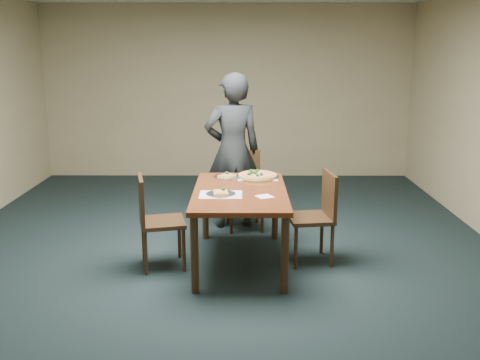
{
  "coord_description": "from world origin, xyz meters",
  "views": [
    {
      "loc": [
        0.24,
        -4.83,
        2.07
      ],
      "look_at": [
        0.22,
        0.18,
        0.85
      ],
      "focal_mm": 40.0,
      "sensor_mm": 36.0,
      "label": 1
    }
  ],
  "objects_px": {
    "slice_plate_near": "(221,193)",
    "slice_plate_far": "(227,176)",
    "diner": "(233,151)",
    "dining_table": "(240,199)",
    "chair_far": "(244,185)",
    "chair_right": "(318,212)",
    "chair_left": "(154,216)",
    "pizza_pan": "(257,175)"
  },
  "relations": [
    {
      "from": "pizza_pan",
      "to": "slice_plate_near",
      "type": "distance_m",
      "value": 0.79
    },
    {
      "from": "dining_table",
      "to": "slice_plate_near",
      "type": "relative_size",
      "value": 5.36
    },
    {
      "from": "chair_left",
      "to": "slice_plate_far",
      "type": "height_order",
      "value": "chair_left"
    },
    {
      "from": "chair_far",
      "to": "slice_plate_near",
      "type": "bearing_deg",
      "value": -107.3
    },
    {
      "from": "chair_left",
      "to": "pizza_pan",
      "type": "xyz_separation_m",
      "value": [
        1.01,
        0.64,
        0.26
      ]
    },
    {
      "from": "dining_table",
      "to": "pizza_pan",
      "type": "relative_size",
      "value": 3.32
    },
    {
      "from": "dining_table",
      "to": "diner",
      "type": "height_order",
      "value": "diner"
    },
    {
      "from": "slice_plate_near",
      "to": "slice_plate_far",
      "type": "height_order",
      "value": "slice_plate_near"
    },
    {
      "from": "dining_table",
      "to": "chair_right",
      "type": "height_order",
      "value": "chair_right"
    },
    {
      "from": "chair_left",
      "to": "diner",
      "type": "height_order",
      "value": "diner"
    },
    {
      "from": "dining_table",
      "to": "chair_right",
      "type": "distance_m",
      "value": 0.79
    },
    {
      "from": "dining_table",
      "to": "slice_plate_far",
      "type": "bearing_deg",
      "value": 105.1
    },
    {
      "from": "diner",
      "to": "pizza_pan",
      "type": "xyz_separation_m",
      "value": [
        0.28,
        -0.64,
        -0.14
      ]
    },
    {
      "from": "dining_table",
      "to": "diner",
      "type": "distance_m",
      "value": 1.2
    },
    {
      "from": "chair_far",
      "to": "chair_right",
      "type": "distance_m",
      "value": 1.3
    },
    {
      "from": "chair_far",
      "to": "diner",
      "type": "height_order",
      "value": "diner"
    },
    {
      "from": "dining_table",
      "to": "pizza_pan",
      "type": "bearing_deg",
      "value": 70.85
    },
    {
      "from": "diner",
      "to": "pizza_pan",
      "type": "relative_size",
      "value": 4.05
    },
    {
      "from": "chair_far",
      "to": "diner",
      "type": "xyz_separation_m",
      "value": [
        -0.13,
        0.03,
        0.4
      ]
    },
    {
      "from": "chair_far",
      "to": "chair_right",
      "type": "height_order",
      "value": "same"
    },
    {
      "from": "chair_right",
      "to": "pizza_pan",
      "type": "relative_size",
      "value": 2.01
    },
    {
      "from": "chair_left",
      "to": "chair_right",
      "type": "bearing_deg",
      "value": -97.48
    },
    {
      "from": "chair_left",
      "to": "slice_plate_near",
      "type": "xyz_separation_m",
      "value": [
        0.65,
        -0.06,
        0.25
      ]
    },
    {
      "from": "chair_far",
      "to": "slice_plate_near",
      "type": "height_order",
      "value": "chair_far"
    },
    {
      "from": "diner",
      "to": "chair_right",
      "type": "bearing_deg",
      "value": 115.11
    },
    {
      "from": "chair_right",
      "to": "slice_plate_near",
      "type": "xyz_separation_m",
      "value": [
        -0.95,
        -0.22,
        0.25
      ]
    },
    {
      "from": "pizza_pan",
      "to": "dining_table",
      "type": "bearing_deg",
      "value": -109.15
    },
    {
      "from": "chair_left",
      "to": "chair_far",
      "type": "bearing_deg",
      "value": -48.22
    },
    {
      "from": "chair_right",
      "to": "chair_far",
      "type": "bearing_deg",
      "value": -153.69
    },
    {
      "from": "chair_right",
      "to": "slice_plate_far",
      "type": "relative_size",
      "value": 3.25
    },
    {
      "from": "slice_plate_near",
      "to": "diner",
      "type": "bearing_deg",
      "value": 86.24
    },
    {
      "from": "dining_table",
      "to": "slice_plate_near",
      "type": "height_order",
      "value": "slice_plate_near"
    },
    {
      "from": "dining_table",
      "to": "chair_right",
      "type": "relative_size",
      "value": 1.65
    },
    {
      "from": "chair_far",
      "to": "chair_right",
      "type": "relative_size",
      "value": 1.0
    },
    {
      "from": "chair_far",
      "to": "slice_plate_near",
      "type": "distance_m",
      "value": 1.34
    },
    {
      "from": "dining_table",
      "to": "chair_left",
      "type": "height_order",
      "value": "chair_left"
    },
    {
      "from": "dining_table",
      "to": "chair_far",
      "type": "xyz_separation_m",
      "value": [
        0.04,
        1.13,
        -0.14
      ]
    },
    {
      "from": "diner",
      "to": "slice_plate_far",
      "type": "distance_m",
      "value": 0.65
    },
    {
      "from": "chair_far",
      "to": "chair_left",
      "type": "xyz_separation_m",
      "value": [
        -0.87,
        -1.24,
        0.0
      ]
    },
    {
      "from": "chair_right",
      "to": "slice_plate_far",
      "type": "xyz_separation_m",
      "value": [
        -0.91,
        0.48,
        0.25
      ]
    },
    {
      "from": "dining_table",
      "to": "slice_plate_near",
      "type": "xyz_separation_m",
      "value": [
        -0.18,
        -0.17,
        0.11
      ]
    },
    {
      "from": "chair_right",
      "to": "chair_left",
      "type": "bearing_deg",
      "value": -91.94
    }
  ]
}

